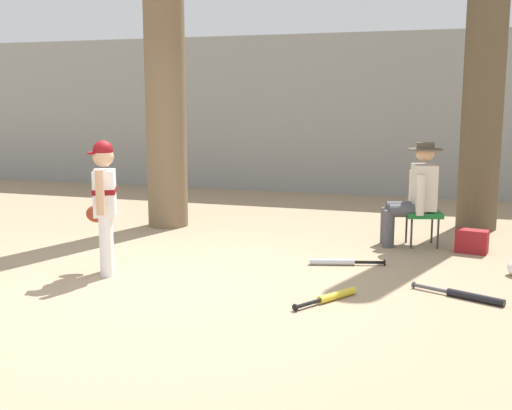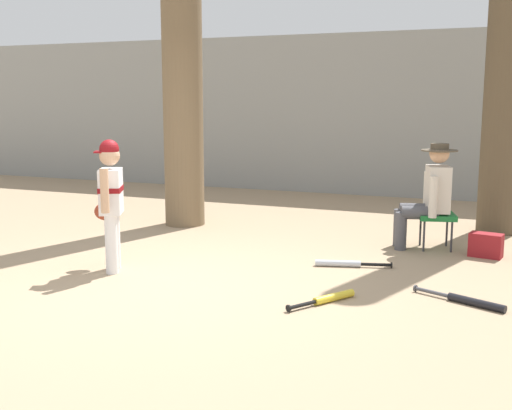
# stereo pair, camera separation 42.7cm
# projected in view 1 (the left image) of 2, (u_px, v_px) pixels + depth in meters

# --- Properties ---
(ground_plane) EXTENTS (60.00, 60.00, 0.00)m
(ground_plane) POSITION_uv_depth(u_px,v_px,m) (164.00, 289.00, 5.70)
(ground_plane) COLOR #9E8466
(concrete_back_wall) EXTENTS (18.00, 0.36, 2.82)m
(concrete_back_wall) POSITION_uv_depth(u_px,v_px,m) (315.00, 115.00, 11.44)
(concrete_back_wall) COLOR gray
(concrete_back_wall) RESTS_ON ground
(tree_near_player) EXTENTS (0.90, 0.90, 6.50)m
(tree_near_player) POSITION_uv_depth(u_px,v_px,m) (164.00, 13.00, 8.10)
(tree_near_player) COLOR brown
(tree_near_player) RESTS_ON ground
(tree_behind_spectator) EXTENTS (0.77, 0.77, 5.75)m
(tree_behind_spectator) POSITION_uv_depth(u_px,v_px,m) (487.00, 35.00, 7.96)
(tree_behind_spectator) COLOR brown
(tree_behind_spectator) RESTS_ON ground
(young_ballplayer) EXTENTS (0.48, 0.54, 1.31)m
(young_ballplayer) POSITION_uv_depth(u_px,v_px,m) (104.00, 198.00, 6.08)
(young_ballplayer) COLOR white
(young_ballplayer) RESTS_ON ground
(folding_stool) EXTENTS (0.49, 0.49, 0.41)m
(folding_stool) POSITION_uv_depth(u_px,v_px,m) (423.00, 215.00, 7.31)
(folding_stool) COLOR #196B2D
(folding_stool) RESTS_ON ground
(seated_spectator) EXTENTS (0.68, 0.54, 1.20)m
(seated_spectator) POSITION_uv_depth(u_px,v_px,m) (415.00, 191.00, 7.27)
(seated_spectator) COLOR #47474C
(seated_spectator) RESTS_ON ground
(handbag_beside_stool) EXTENTS (0.37, 0.24, 0.26)m
(handbag_beside_stool) POSITION_uv_depth(u_px,v_px,m) (472.00, 241.00, 7.01)
(handbag_beside_stool) COLOR maroon
(handbag_beside_stool) RESTS_ON ground
(bat_black_composite) EXTENTS (0.78, 0.38, 0.07)m
(bat_black_composite) POSITION_uv_depth(u_px,v_px,m) (468.00, 296.00, 5.38)
(bat_black_composite) COLOR black
(bat_black_composite) RESTS_ON ground
(bat_yellow_trainer) EXTENTS (0.43, 0.64, 0.07)m
(bat_yellow_trainer) POSITION_uv_depth(u_px,v_px,m) (332.00, 297.00, 5.36)
(bat_yellow_trainer) COLOR yellow
(bat_yellow_trainer) RESTS_ON ground
(bat_aluminum_silver) EXTENTS (0.77, 0.26, 0.07)m
(bat_aluminum_silver) POSITION_uv_depth(u_px,v_px,m) (338.00, 262.00, 6.50)
(bat_aluminum_silver) COLOR #B7BCC6
(bat_aluminum_silver) RESTS_ON ground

